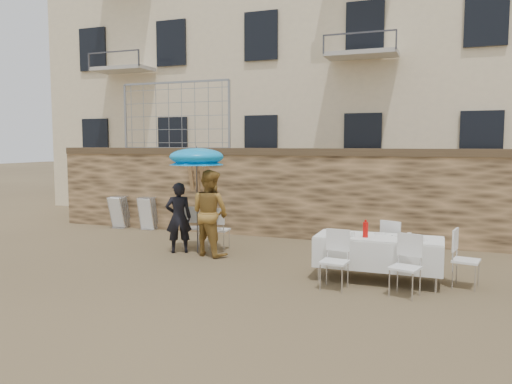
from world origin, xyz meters
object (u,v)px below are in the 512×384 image
(soda_bottle, at_px, (365,230))
(chair_stack_right, at_px, (150,213))
(woman_dress, at_px, (210,213))
(banquet_table, at_px, (378,239))
(man_suit, at_px, (179,218))
(couple_chair_right, at_px, (219,229))
(table_chair_front_left, at_px, (334,260))
(table_chair_side, at_px, (466,259))
(table_chair_front_right, at_px, (405,266))
(couple_chair_left, at_px, (191,227))
(umbrella, at_px, (197,160))
(table_chair_back, at_px, (394,245))
(chair_stack_left, at_px, (123,211))

(soda_bottle, height_order, chair_stack_right, soda_bottle)
(woman_dress, height_order, banquet_table, woman_dress)
(man_suit, distance_m, woman_dress, 0.76)
(couple_chair_right, xyz_separation_m, table_chair_front_left, (3.02, -2.08, 0.00))
(couple_chair_right, relative_size, table_chair_side, 1.00)
(couple_chair_right, bearing_deg, soda_bottle, 153.46)
(table_chair_front_left, relative_size, table_chair_side, 1.00)
(couple_chair_right, xyz_separation_m, table_chair_side, (5.02, -1.23, 0.00))
(man_suit, xyz_separation_m, table_chair_front_right, (4.82, -1.53, -0.28))
(couple_chair_left, xyz_separation_m, table_chair_front_right, (4.82, -2.08, 0.00))
(umbrella, height_order, table_chair_back, umbrella)
(table_chair_front_left, bearing_deg, chair_stack_right, 151.99)
(table_chair_front_left, distance_m, table_chair_back, 1.74)
(soda_bottle, relative_size, table_chair_front_right, 0.27)
(woman_dress, height_order, table_chair_side, woman_dress)
(table_chair_back, relative_size, chair_stack_left, 1.04)
(woman_dress, relative_size, table_chair_front_right, 1.89)
(table_chair_side, bearing_deg, umbrella, 92.75)
(umbrella, distance_m, couple_chair_right, 1.63)
(woman_dress, xyz_separation_m, couple_chair_left, (-0.75, 0.55, -0.43))
(table_chair_back, height_order, chair_stack_right, table_chair_back)
(table_chair_front_right, bearing_deg, chair_stack_right, 167.26)
(couple_chair_left, bearing_deg, man_suit, 66.89)
(table_chair_back, bearing_deg, soda_bottle, 89.07)
(chair_stack_right, bearing_deg, chair_stack_left, 180.00)
(table_chair_back, xyz_separation_m, table_chair_side, (1.20, -0.70, 0.00))
(woman_dress, distance_m, banquet_table, 3.66)
(woman_dress, bearing_deg, table_chair_front_right, 177.34)
(banquet_table, bearing_deg, woman_dress, 167.67)
(woman_dress, relative_size, umbrella, 0.85)
(chair_stack_right, bearing_deg, couple_chair_left, -39.08)
(soda_bottle, distance_m, chair_stack_left, 7.96)
(table_chair_front_left, xyz_separation_m, chair_stack_right, (-5.93, 3.88, -0.02))
(couple_chair_left, distance_m, chair_stack_left, 3.60)
(umbrella, distance_m, soda_bottle, 4.01)
(umbrella, xyz_separation_m, table_chair_front_right, (4.42, -1.63, -1.53))
(banquet_table, xyz_separation_m, table_chair_back, (0.20, 0.80, -0.25))
(woman_dress, bearing_deg, man_suit, 17.95)
(umbrella, height_order, couple_chair_right, umbrella)
(table_chair_back, distance_m, table_chair_side, 1.39)
(banquet_table, bearing_deg, table_chair_front_left, -128.66)
(couple_chair_left, bearing_deg, couple_chair_right, 156.89)
(couple_chair_right, relative_size, table_chair_front_right, 1.00)
(couple_chair_right, bearing_deg, chair_stack_left, -28.38)
(table_chair_front_right, bearing_deg, table_chair_back, 117.09)
(umbrella, height_order, soda_bottle, umbrella)
(woman_dress, distance_m, couple_chair_left, 1.02)
(soda_bottle, distance_m, table_chair_side, 1.67)
(soda_bottle, bearing_deg, umbrella, 164.51)
(woman_dress, relative_size, soda_bottle, 6.96)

